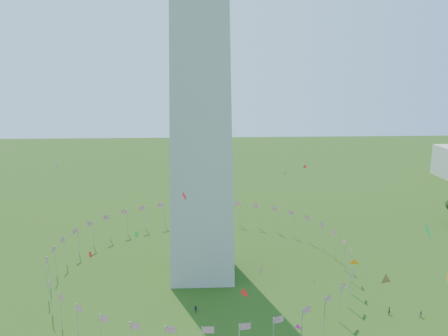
{
  "coord_description": "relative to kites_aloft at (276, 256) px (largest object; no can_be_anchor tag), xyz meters",
  "views": [
    {
      "loc": [
        0.45,
        -62.29,
        55.43
      ],
      "look_at": [
        5.24,
        35.0,
        33.42
      ],
      "focal_mm": 35.0,
      "sensor_mm": 36.0,
      "label": 1
    }
  ],
  "objects": [
    {
      "name": "kites_aloft",
      "position": [
        0.0,
        0.0,
        0.0
      ],
      "size": [
        98.07,
        80.5,
        31.57
      ],
      "color": "red",
      "rests_on": "ground"
    },
    {
      "name": "flag_ring",
      "position": [
        -15.14,
        29.75,
        -13.54
      ],
      "size": [
        80.24,
        80.24,
        9.0
      ],
      "color": "silver",
      "rests_on": "ground"
    }
  ]
}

